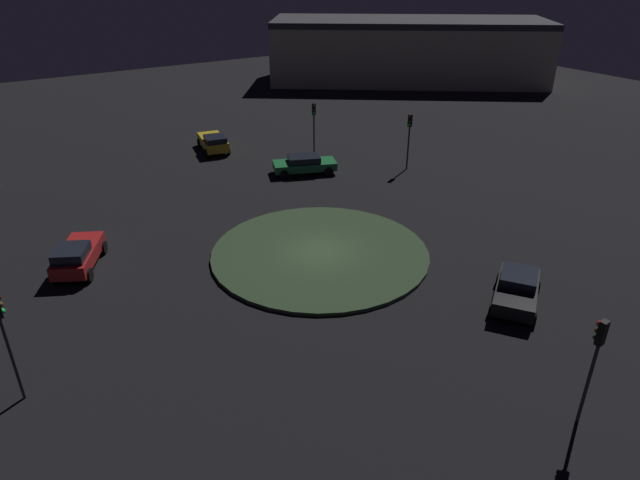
% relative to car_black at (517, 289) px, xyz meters
% --- Properties ---
extents(ground_plane, '(117.73, 117.73, 0.00)m').
position_rel_car_black_xyz_m(ground_plane, '(-8.86, -5.14, -0.75)').
color(ground_plane, black).
extents(roundabout_island, '(11.74, 11.74, 0.20)m').
position_rel_car_black_xyz_m(roundabout_island, '(-8.86, -5.14, -0.65)').
color(roundabout_island, '#2D4228').
rests_on(roundabout_island, ground_plane).
extents(car_black, '(3.75, 4.27, 1.43)m').
position_rel_car_black_xyz_m(car_black, '(0.00, 0.00, 0.00)').
color(car_black, black).
rests_on(car_black, ground_plane).
extents(car_yellow, '(4.35, 2.63, 1.48)m').
position_rel_car_black_xyz_m(car_yellow, '(-28.45, -2.94, 0.03)').
color(car_yellow, gold).
rests_on(car_yellow, ground_plane).
extents(car_red, '(4.41, 3.38, 1.58)m').
position_rel_car_black_xyz_m(car_red, '(-14.26, -16.45, 0.06)').
color(car_red, red).
rests_on(car_red, ground_plane).
extents(car_green, '(3.36, 4.91, 1.34)m').
position_rel_car_black_xyz_m(car_green, '(-20.02, 0.66, -0.03)').
color(car_green, '#1E7238').
rests_on(car_green, ground_plane).
extents(traffic_light_east, '(0.36, 0.31, 4.25)m').
position_rel_car_black_xyz_m(traffic_light_east, '(6.18, -4.10, 2.27)').
color(traffic_light_east, '#2D2D2D').
rests_on(traffic_light_east, ground_plane).
extents(traffic_light_south, '(0.34, 0.38, 4.49)m').
position_rel_car_black_xyz_m(traffic_light_south, '(-5.51, -20.21, 2.44)').
color(traffic_light_south, '#2D2D2D').
rests_on(traffic_light_south, ground_plane).
extents(traffic_light_northwest, '(0.37, 0.40, 4.18)m').
position_rel_car_black_xyz_m(traffic_light_northwest, '(-16.58, 7.56, 2.23)').
color(traffic_light_northwest, '#2D2D2D').
rests_on(traffic_light_northwest, ground_plane).
extents(traffic_light_northwest_near, '(0.40, 0.37, 4.25)m').
position_rel_car_black_xyz_m(traffic_light_northwest_near, '(-22.89, 3.30, 2.27)').
color(traffic_light_northwest_near, '#2D2D2D').
rests_on(traffic_light_northwest_near, ground_plane).
extents(store_building, '(28.47, 33.32, 7.38)m').
position_rel_car_black_xyz_m(store_building, '(-41.44, 28.69, 2.95)').
color(store_building, '#B7B299').
rests_on(store_building, ground_plane).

